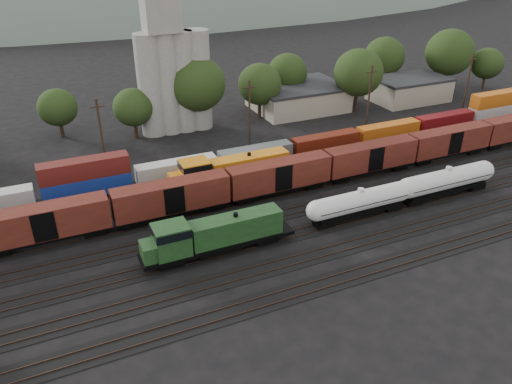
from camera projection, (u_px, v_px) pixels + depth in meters
name	position (u px, v px, depth m)	size (l,w,h in m)	color
ground	(233.00, 226.00, 63.54)	(600.00, 600.00, 0.00)	black
tracks	(233.00, 225.00, 63.52)	(180.00, 33.20, 0.20)	black
green_locomotive	(210.00, 235.00, 56.51)	(18.17, 3.21, 4.81)	black
tank_car_a	(360.00, 202.00, 64.08)	(15.51, 2.78, 4.06)	silver
tank_car_b	(447.00, 180.00, 69.30)	(16.44, 2.94, 4.31)	silver
orange_locomotive	(228.00, 171.00, 71.52)	(19.70, 3.28, 4.93)	black
boxcar_string	(228.00, 186.00, 66.61)	(153.60, 2.90, 4.20)	black
container_wall	(168.00, 168.00, 72.93)	(165.65, 2.60, 5.80)	black
grain_silo	(173.00, 71.00, 88.51)	(13.40, 5.00, 29.00)	gray
industrial_sheds	(195.00, 116.00, 93.18)	(119.38, 17.26, 5.10)	#9E937F
tree_band	(164.00, 92.00, 89.46)	(159.76, 21.13, 13.88)	black
utility_poles	(180.00, 125.00, 78.38)	(122.20, 0.36, 12.00)	black
distant_hills	(105.00, 34.00, 291.42)	(860.00, 286.00, 130.00)	#59665B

